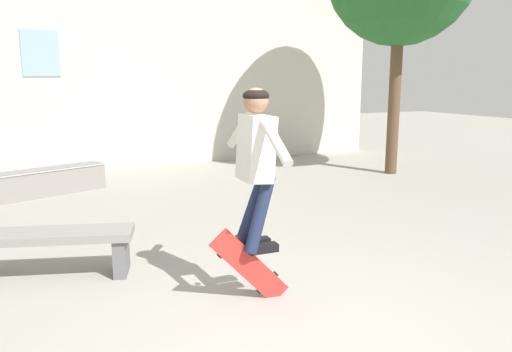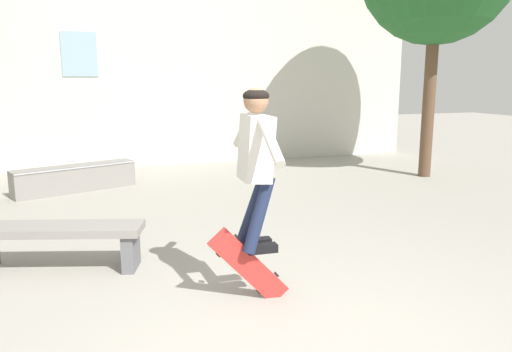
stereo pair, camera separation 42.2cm
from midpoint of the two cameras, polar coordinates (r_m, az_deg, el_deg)
The scene contains 6 objects.
ground_plane at distance 3.94m, azimuth 6.76°, elevation -17.98°, with size 40.00×40.00×0.00m, color #A39E93.
building_backdrop at distance 11.32m, azimuth -11.80°, elevation 13.46°, with size 13.53×0.52×5.94m.
park_bench at distance 5.35m, azimuth -19.72°, elevation -6.63°, with size 1.75×0.92×0.46m.
skate_ledge at distance 9.03m, azimuth -18.71°, elevation -0.26°, with size 2.06×1.09×0.45m.
skater at distance 4.19m, azimuth 2.90°, elevation 2.33°, with size 0.32×1.28×1.40m.
skateboard_flipping at distance 4.37m, azimuth 2.00°, elevation -10.37°, with size 0.73×0.14×0.75m.
Camera 2 is at (-1.35, -3.16, 1.90)m, focal length 35.00 mm.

